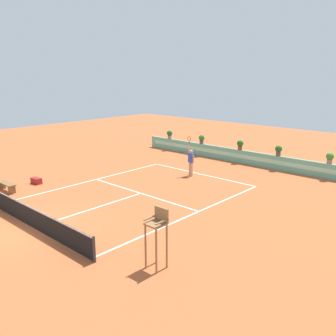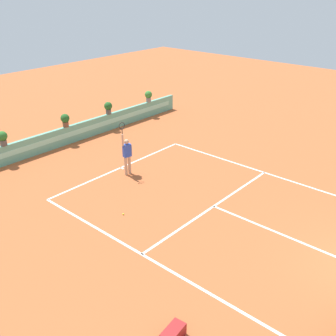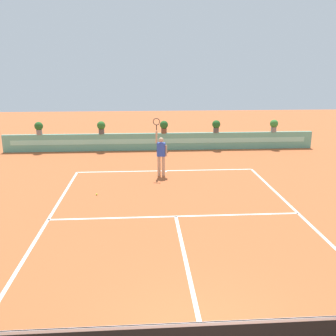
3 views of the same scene
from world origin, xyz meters
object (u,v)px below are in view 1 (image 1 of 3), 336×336
(umpire_chair, at_px, (157,231))
(potted_plant_left, at_px, (202,139))
(tennis_player, at_px, (191,160))
(potted_plant_right, at_px, (279,150))
(tennis_ball_near_baseline, at_px, (136,175))
(bench_courtside, at_px, (6,185))
(potted_plant_centre, at_px, (240,144))
(potted_plant_far_left, at_px, (170,134))
(gear_bag, at_px, (36,181))
(potted_plant_far_right, at_px, (330,157))

(umpire_chair, xyz_separation_m, potted_plant_left, (-9.70, 15.13, 0.07))
(tennis_player, relative_size, potted_plant_left, 3.57)
(umpire_chair, bearing_deg, potted_plant_right, 101.43)
(potted_plant_right, bearing_deg, potted_plant_left, 180.00)
(tennis_player, height_order, tennis_ball_near_baseline, tennis_player)
(bench_courtside, bearing_deg, potted_plant_centre, 67.82)
(potted_plant_left, bearing_deg, potted_plant_far_left, 180.00)
(umpire_chair, distance_m, potted_plant_left, 17.97)
(gear_bag, relative_size, potted_plant_centre, 0.97)
(potted_plant_left, distance_m, potted_plant_far_right, 10.09)
(gear_bag, bearing_deg, umpire_chair, -9.74)
(umpire_chair, relative_size, potted_plant_centre, 2.96)
(potted_plant_left, distance_m, potted_plant_right, 6.65)
(tennis_player, relative_size, tennis_ball_near_baseline, 38.01)
(tennis_ball_near_baseline, relative_size, potted_plant_far_right, 0.09)
(bench_courtside, relative_size, potted_plant_far_left, 2.21)
(potted_plant_far_left, xyz_separation_m, potted_plant_right, (10.15, 0.00, 0.00))
(potted_plant_far_left, xyz_separation_m, potted_plant_left, (3.50, 0.00, 0.00))
(umpire_chair, height_order, bench_courtside, umpire_chair)
(potted_plant_far_right, bearing_deg, bench_courtside, -130.16)
(bench_courtside, bearing_deg, umpire_chair, -1.11)
(tennis_player, xyz_separation_m, tennis_ball_near_baseline, (-2.59, -2.46, -1.02))
(umpire_chair, height_order, tennis_player, tennis_player)
(umpire_chair, distance_m, potted_plant_centre, 16.31)
(bench_courtside, distance_m, tennis_player, 11.18)
(tennis_player, distance_m, potted_plant_right, 6.32)
(potted_plant_right, bearing_deg, bench_courtside, -121.50)
(umpire_chair, distance_m, gear_bag, 12.57)
(umpire_chair, bearing_deg, potted_plant_far_right, 88.55)
(tennis_player, bearing_deg, umpire_chair, -56.44)
(potted_plant_centre, bearing_deg, potted_plant_right, 0.00)
(tennis_player, bearing_deg, bench_courtside, -120.37)
(tennis_ball_near_baseline, xyz_separation_m, potted_plant_left, (-0.57, 7.73, 1.38))
(tennis_ball_near_baseline, distance_m, potted_plant_far_right, 12.33)
(potted_plant_centre, bearing_deg, bench_courtside, -112.18)
(bench_courtside, relative_size, potted_plant_far_right, 2.21)
(gear_bag, distance_m, tennis_player, 9.71)
(potted_plant_left, xyz_separation_m, potted_plant_right, (6.65, 0.00, 0.00))
(umpire_chair, distance_m, potted_plant_right, 15.43)
(tennis_player, height_order, potted_plant_left, tennis_player)
(bench_courtside, bearing_deg, potted_plant_left, 80.55)
(potted_plant_left, bearing_deg, gear_bag, -101.45)
(umpire_chair, xyz_separation_m, bench_courtside, (-12.18, 0.24, -0.97))
(potted_plant_far_right, bearing_deg, umpire_chair, -91.45)
(umpire_chair, bearing_deg, tennis_player, 123.56)
(tennis_ball_near_baseline, bearing_deg, tennis_player, 43.55)
(gear_bag, height_order, tennis_player, tennis_player)
(umpire_chair, distance_m, potted_plant_far_left, 20.08)
(potted_plant_left, height_order, potted_plant_centre, same)
(tennis_ball_near_baseline, height_order, potted_plant_far_right, potted_plant_far_right)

